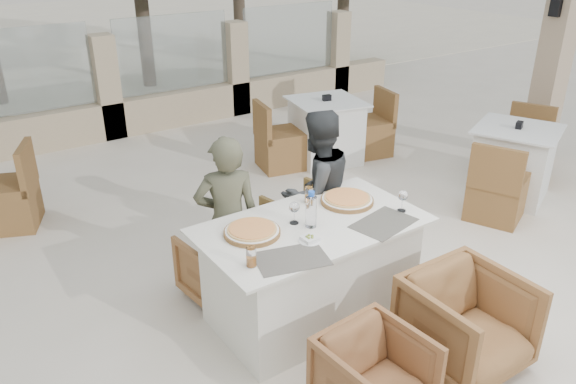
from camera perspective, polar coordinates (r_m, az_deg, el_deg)
ground at (r=4.39m, az=3.51°, el=-11.86°), size 80.00×80.00×0.00m
perimeter_wall_far at (r=8.06m, az=-18.01°, el=10.76°), size 10.00×0.34×1.60m
lantern_pillar at (r=7.58m, az=25.08°, el=10.35°), size 0.34×0.34×2.00m
dining_table at (r=4.13m, az=2.38°, el=-7.95°), size 1.60×0.90×0.77m
placemat_near_left at (r=3.53m, az=0.36°, el=-6.80°), size 0.51×0.41×0.00m
placemat_near_right at (r=3.99m, az=9.70°, el=-3.13°), size 0.50×0.38×0.00m
pizza_left at (r=3.79m, az=-3.67°, el=-3.98°), size 0.49×0.49×0.05m
pizza_right at (r=4.24m, az=6.02°, el=-0.74°), size 0.42×0.42×0.05m
water_bottle at (r=3.84m, az=2.36°, el=-1.75°), size 0.09×0.09×0.27m
wine_glass_centre at (r=3.90m, az=0.64°, el=-1.99°), size 0.10×0.10×0.18m
wine_glass_corner at (r=4.15m, az=11.55°, el=-0.78°), size 0.10×0.10×0.18m
beer_glass_left at (r=3.44m, az=-3.76°, el=-6.60°), size 0.08×0.08×0.13m
beer_glass_right at (r=4.20m, az=2.14°, el=-0.30°), size 0.07×0.07×0.13m
olive_dish at (r=3.71m, az=2.23°, el=-4.74°), size 0.14×0.14×0.04m
armchair_far_left at (r=4.41m, az=-6.47°, el=-7.49°), size 0.64×0.66×0.54m
armchair_far_right at (r=4.98m, az=1.91°, el=-3.11°), size 0.71×0.72×0.57m
armchair_near_left at (r=3.49m, az=8.83°, el=-18.10°), size 0.61×0.62×0.53m
armchair_near_right at (r=3.91m, az=17.66°, el=-12.56°), size 0.70×0.72×0.65m
diner_left at (r=4.21m, az=-6.14°, el=-2.95°), size 0.57×0.47×1.34m
diner_right at (r=4.60m, az=2.94°, el=0.04°), size 0.69×0.55×1.38m
bg_table_b at (r=6.96m, az=3.86°, el=6.20°), size 1.78×1.14×0.77m
bg_table_c at (r=6.44m, az=21.84°, el=2.78°), size 1.83×1.40×0.77m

